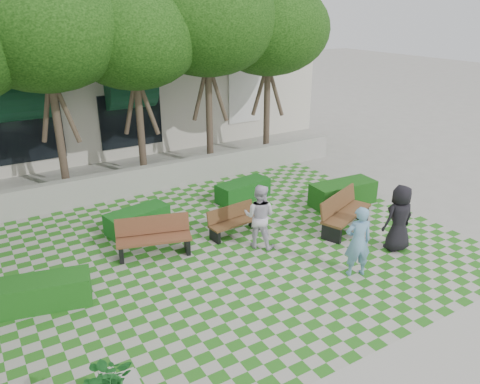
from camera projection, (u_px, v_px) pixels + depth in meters
ground at (254, 268)px, 11.52m from camera, size 90.00×90.00×0.00m
lawn at (234, 251)px, 12.32m from camera, size 12.00×12.00×0.00m
retaining_wall at (158, 177)px, 16.27m from camera, size 15.00×0.36×0.90m
bench_east at (344, 213)px, 13.34m from camera, size 2.12×1.36×1.06m
bench_mid at (234, 221)px, 13.09m from camera, size 1.59×0.67×0.81m
bench_west at (154, 237)px, 12.00m from camera, size 1.99×1.15×0.99m
hedge_east at (343, 193)px, 15.06m from camera, size 2.19×1.00×0.75m
hedge_midright at (243, 191)px, 15.43m from camera, size 1.92×1.00×0.64m
hedge_midleft at (138, 220)px, 13.35m from camera, size 1.90×1.06×0.63m
hedge_west at (45, 292)px, 9.99m from camera, size 1.98×1.16×0.65m
person_blue at (358, 242)px, 10.93m from camera, size 0.75×0.62×1.77m
person_dark at (399, 218)px, 12.10m from camera, size 0.93×0.65×1.79m
person_white at (259, 216)px, 12.24m from camera, size 1.06×1.08×1.76m
tree_row at (89, 36)px, 13.42m from camera, size 17.70×13.40×7.41m
building at (111, 84)px, 22.20m from camera, size 18.00×8.92×5.15m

